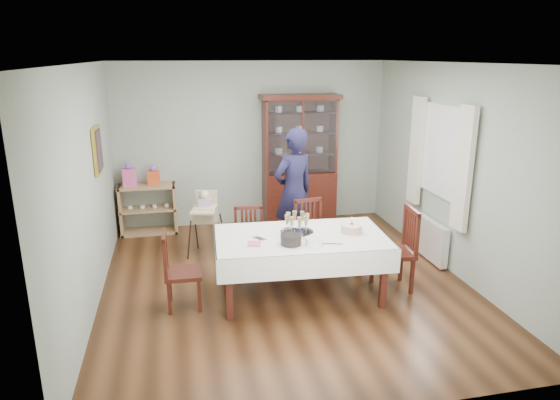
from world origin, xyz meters
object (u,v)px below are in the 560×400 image
object	(u,v)px
sideboard	(148,209)
gift_bag_orange	(154,176)
china_cabinet	(299,159)
chair_end_left	(182,285)
chair_far_right	(312,249)
birthday_cake	(351,229)
champagne_tray	(297,227)
dining_table	(301,265)
chair_end_right	(394,265)
high_chair	(206,229)
chair_far_left	(250,255)
gift_bag_pink	(129,176)
woman	(294,192)

from	to	relation	value
sideboard	gift_bag_orange	distance (m)	0.56
china_cabinet	chair_end_left	bearing A→B (deg)	-127.79
chair_far_right	birthday_cake	bearing A→B (deg)	-80.82
champagne_tray	dining_table	bearing A→B (deg)	-73.27
china_cabinet	chair_end_right	bearing A→B (deg)	-78.80
high_chair	gift_bag_orange	size ratio (longest dim) A/B	2.93
china_cabinet	gift_bag_orange	bearing A→B (deg)	179.96
chair_far_right	gift_bag_orange	xyz separation A→B (m)	(-2.09, 1.89, 0.67)
high_chair	gift_bag_orange	xyz separation A→B (m)	(-0.73, 1.07, 0.57)
chair_end_left	chair_end_right	bearing A→B (deg)	-89.71
gift_bag_orange	high_chair	bearing A→B (deg)	-55.78
sideboard	chair_far_left	distance (m)	2.35
chair_end_left	chair_end_right	size ratio (longest dim) A/B	0.88
sideboard	gift_bag_pink	distance (m)	0.62
chair_end_right	gift_bag_pink	xyz separation A→B (m)	(-3.28, 2.67, 0.67)
chair_end_left	birthday_cake	bearing A→B (deg)	-89.75
chair_far_right	champagne_tray	distance (m)	0.93
chair_end_left	gift_bag_pink	xyz separation A→B (m)	(-0.72, 2.62, 0.70)
champagne_tray	sideboard	bearing A→B (deg)	125.59
chair_far_left	chair_far_right	world-z (taller)	chair_far_right
champagne_tray	gift_bag_orange	size ratio (longest dim) A/B	1.22
chair_end_right	birthday_cake	distance (m)	0.76
dining_table	chair_end_left	size ratio (longest dim) A/B	2.30
sideboard	gift_bag_pink	world-z (taller)	gift_bag_pink
high_chair	gift_bag_pink	distance (m)	1.65
chair_far_left	chair_end_left	xyz separation A→B (m)	(-0.89, -0.73, 0.00)
dining_table	gift_bag_pink	size ratio (longest dim) A/B	5.39
dining_table	birthday_cake	bearing A→B (deg)	-3.53
chair_end_left	gift_bag_pink	bearing A→B (deg)	16.68
chair_far_left	sideboard	bearing A→B (deg)	131.99
sideboard	china_cabinet	bearing A→B (deg)	-0.49
chair_end_left	birthday_cake	size ratio (longest dim) A/B	3.16
chair_end_right	champagne_tray	distance (m)	1.32
birthday_cake	gift_bag_pink	bearing A→B (deg)	135.51
chair_far_left	chair_far_right	distance (m)	0.86
sideboard	chair_end_left	size ratio (longest dim) A/B	1.00
chair_far_left	gift_bag_orange	size ratio (longest dim) A/B	2.71
chair_far_left	chair_far_right	xyz separation A→B (m)	(0.86, 0.00, 0.02)
sideboard	woman	distance (m)	2.51
china_cabinet	champagne_tray	distance (m)	2.64
sideboard	chair_end_left	distance (m)	2.69
china_cabinet	gift_bag_orange	xyz separation A→B (m)	(-2.38, 0.00, -0.18)
sideboard	woman	world-z (taller)	woman
dining_table	chair_end_right	xyz separation A→B (m)	(1.17, -0.05, -0.08)
chair_far_left	china_cabinet	bearing A→B (deg)	65.56
dining_table	chair_far_left	xyz separation A→B (m)	(-0.50, 0.73, -0.12)
chair_end_left	champagne_tray	world-z (taller)	champagne_tray
china_cabinet	champagne_tray	bearing A→B (deg)	-104.81
dining_table	chair_end_left	world-z (taller)	chair_end_left
chair_end_left	high_chair	world-z (taller)	high_chair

